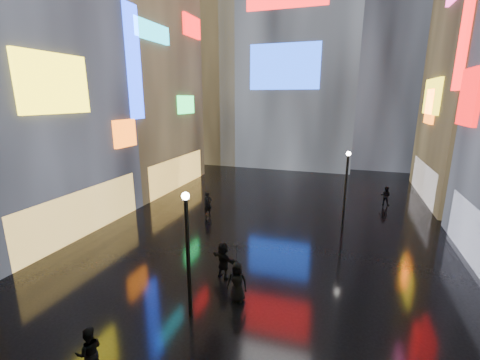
% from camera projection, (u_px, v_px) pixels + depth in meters
% --- Properties ---
extents(ground, '(140.00, 140.00, 0.00)m').
position_uv_depth(ground, '(276.00, 222.00, 22.76)').
color(ground, black).
rests_on(ground, ground).
extents(building_left_far, '(10.28, 12.00, 22.00)m').
position_uv_depth(building_left_far, '(127.00, 72.00, 30.46)').
color(building_left_far, black).
rests_on(building_left_far, ground).
extents(tower_flank_right, '(12.00, 12.00, 34.00)m').
position_uv_depth(tower_flank_right, '(395.00, 28.00, 39.71)').
color(tower_flank_right, black).
rests_on(tower_flank_right, ground).
extents(tower_flank_left, '(10.00, 10.00, 26.00)m').
position_uv_depth(tower_flank_left, '(212.00, 65.00, 44.07)').
color(tower_flank_left, black).
rests_on(tower_flank_left, ground).
extents(lamp_near, '(0.30, 0.30, 5.20)m').
position_uv_depth(lamp_near, '(188.00, 249.00, 12.19)').
color(lamp_near, black).
rests_on(lamp_near, ground).
extents(lamp_far, '(0.30, 0.30, 5.20)m').
position_uv_depth(lamp_far, '(346.00, 185.00, 21.18)').
color(lamp_far, black).
rests_on(lamp_far, ground).
extents(pedestrian_1, '(1.03, 1.02, 1.68)m').
position_uv_depth(pedestrian_1, '(89.00, 352.00, 9.97)').
color(pedestrian_1, black).
rests_on(pedestrian_1, ground).
extents(pedestrian_4, '(0.93, 0.66, 1.79)m').
position_uv_depth(pedestrian_4, '(237.00, 282.00, 13.68)').
color(pedestrian_4, black).
rests_on(pedestrian_4, ground).
extents(pedestrian_5, '(1.76, 1.17, 1.82)m').
position_uv_depth(pedestrian_5, '(223.00, 260.00, 15.47)').
color(pedestrian_5, black).
rests_on(pedestrian_5, ground).
extents(pedestrian_6, '(0.75, 0.80, 1.83)m').
position_uv_depth(pedestrian_6, '(208.00, 204.00, 23.67)').
color(pedestrian_6, black).
rests_on(pedestrian_6, ground).
extents(pedestrian_7, '(0.90, 0.80, 1.55)m').
position_uv_depth(pedestrian_7, '(386.00, 196.00, 26.19)').
color(pedestrian_7, black).
rests_on(pedestrian_7, ground).
extents(umbrella_2, '(1.25, 1.24, 0.80)m').
position_uv_depth(umbrella_2, '(237.00, 254.00, 13.36)').
color(umbrella_2, black).
rests_on(umbrella_2, pedestrian_4).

